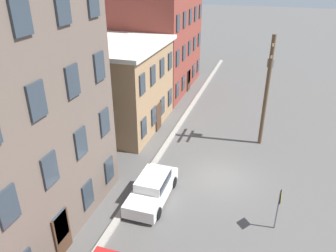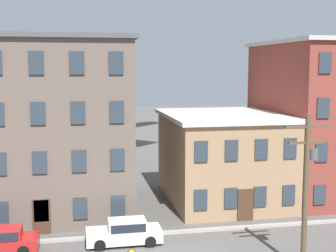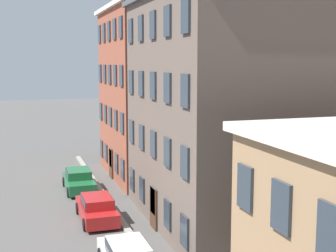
# 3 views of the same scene
# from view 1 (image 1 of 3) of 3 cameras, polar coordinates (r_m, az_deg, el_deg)

# --- Properties ---
(ground_plane) EXTENTS (200.00, 200.00, 0.00)m
(ground_plane) POSITION_cam_1_polar(r_m,az_deg,el_deg) (21.14, 9.05, -8.91)
(ground_plane) COLOR #565451
(kerb_strip) EXTENTS (56.00, 0.36, 0.16)m
(kerb_strip) POSITION_cam_1_polar(r_m,az_deg,el_deg) (21.99, -2.64, -6.79)
(kerb_strip) COLOR #9E998E
(kerb_strip) RESTS_ON ground_plane
(apartment_far) EXTENTS (8.84, 10.67, 6.81)m
(apartment_far) POSITION_cam_1_polar(r_m,az_deg,el_deg) (27.47, -12.00, 7.32)
(apartment_far) COLOR #9E7A56
(apartment_far) RESTS_ON ground_plane
(apartment_annex) EXTENTS (11.38, 11.94, 12.45)m
(apartment_annex) POSITION_cam_1_polar(r_m,az_deg,el_deg) (35.62, -5.56, 16.70)
(apartment_annex) COLOR brown
(apartment_annex) RESTS_ON ground_plane
(car_white) EXTENTS (4.40, 1.92, 1.43)m
(car_white) POSITION_cam_1_polar(r_m,az_deg,el_deg) (18.89, -2.74, -10.56)
(car_white) COLOR silver
(car_white) RESTS_ON ground_plane
(caution_sign) EXTENTS (0.93, 0.08, 2.43)m
(caution_sign) POSITION_cam_1_polar(r_m,az_deg,el_deg) (17.30, 18.79, -12.55)
(caution_sign) COLOR slate
(caution_sign) RESTS_ON ground_plane
(utility_pole) EXTENTS (2.40, 0.44, 8.04)m
(utility_pole) POSITION_cam_1_polar(r_m,az_deg,el_deg) (23.93, 16.93, 6.75)
(utility_pole) COLOR brown
(utility_pole) RESTS_ON ground_plane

